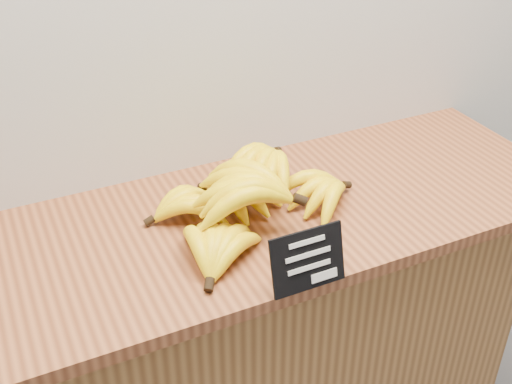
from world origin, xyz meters
name	(u,v)px	position (x,y,z in m)	size (l,w,h in m)	color
counter	(248,367)	(-0.09, 2.75, 0.45)	(1.27, 0.50, 0.90)	#92602F
counter_top	(246,221)	(-0.09, 2.75, 0.92)	(1.56, 0.54, 0.03)	brown
chalkboard_sign	(308,260)	(-0.08, 2.49, 0.99)	(0.15, 0.01, 0.12)	black
banana_pile	(245,199)	(-0.10, 2.74, 0.98)	(0.50, 0.37, 0.13)	yellow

